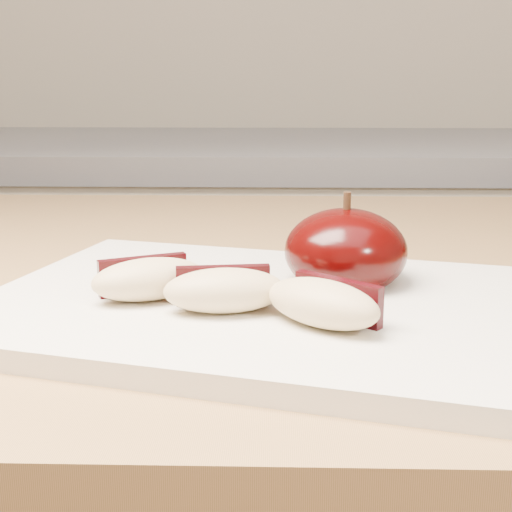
{
  "coord_description": "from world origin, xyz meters",
  "views": [
    {
      "loc": [
        -0.03,
        -0.06,
        1.04
      ],
      "look_at": [
        -0.04,
        0.35,
        0.94
      ],
      "focal_mm": 50.0,
      "sensor_mm": 36.0,
      "label": 1
    }
  ],
  "objects": [
    {
      "name": "back_cabinet",
      "position": [
        0.0,
        1.2,
        0.47
      ],
      "size": [
        2.4,
        0.62,
        0.94
      ],
      "color": "silver",
      "rests_on": "ground"
    },
    {
      "name": "apple_half",
      "position": [
        0.02,
        0.39,
        0.93
      ],
      "size": [
        0.08,
        0.08,
        0.07
      ],
      "rotation": [
        0.0,
        0.0,
        0.08
      ],
      "color": "black",
      "rests_on": "cutting_board"
    },
    {
      "name": "cutting_board",
      "position": [
        -0.04,
        0.35,
        0.91
      ],
      "size": [
        0.37,
        0.31,
        0.01
      ],
      "primitive_type": "cube",
      "rotation": [
        0.0,
        0.0,
        -0.26
      ],
      "color": "beige",
      "rests_on": "island_counter"
    },
    {
      "name": "apple_wedge_b",
      "position": [
        -0.05,
        0.32,
        0.93
      ],
      "size": [
        0.07,
        0.04,
        0.02
      ],
      "rotation": [
        0.0,
        0.0,
        0.13
      ],
      "color": "tan",
      "rests_on": "cutting_board"
    },
    {
      "name": "apple_wedge_c",
      "position": [
        0.0,
        0.3,
        0.93
      ],
      "size": [
        0.07,
        0.07,
        0.02
      ],
      "rotation": [
        0.0,
        0.0,
        -0.69
      ],
      "color": "tan",
      "rests_on": "cutting_board"
    },
    {
      "name": "apple_wedge_a",
      "position": [
        -0.1,
        0.35,
        0.93
      ],
      "size": [
        0.08,
        0.06,
        0.02
      ],
      "rotation": [
        0.0,
        0.0,
        0.44
      ],
      "color": "tan",
      "rests_on": "cutting_board"
    }
  ]
}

